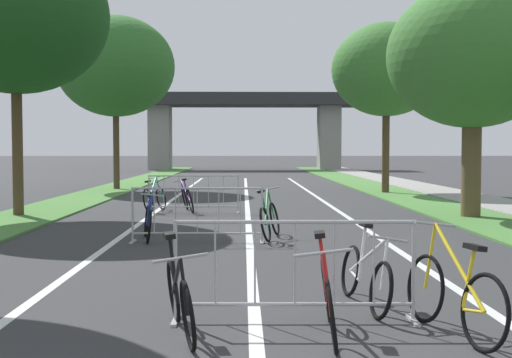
% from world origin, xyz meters
% --- Properties ---
extents(grass_verge_left, '(2.08, 63.26, 0.05)m').
position_xyz_m(grass_verge_left, '(-5.73, 25.88, 0.03)').
color(grass_verge_left, '#477A38').
rests_on(grass_verge_left, ground).
extents(grass_verge_right, '(2.08, 63.26, 0.05)m').
position_xyz_m(grass_verge_right, '(5.73, 25.88, 0.03)').
color(grass_verge_right, '#477A38').
rests_on(grass_verge_right, ground).
extents(sidewalk_path_right, '(2.11, 63.26, 0.08)m').
position_xyz_m(sidewalk_path_right, '(7.83, 25.88, 0.04)').
color(sidewalk_path_right, gray).
rests_on(sidewalk_path_right, ground).
extents(lane_stripe_center, '(0.14, 36.60, 0.01)m').
position_xyz_m(lane_stripe_center, '(0.00, 18.30, 0.00)').
color(lane_stripe_center, silver).
rests_on(lane_stripe_center, ground).
extents(lane_stripe_right_lane, '(0.14, 36.60, 0.01)m').
position_xyz_m(lane_stripe_right_lane, '(2.58, 18.30, 0.00)').
color(lane_stripe_right_lane, silver).
rests_on(lane_stripe_right_lane, ground).
extents(lane_stripe_left_lane, '(0.14, 36.60, 0.01)m').
position_xyz_m(lane_stripe_left_lane, '(-2.58, 18.30, 0.00)').
color(lane_stripe_left_lane, silver).
rests_on(lane_stripe_left_lane, ground).
extents(overpass_bridge, '(19.56, 4.31, 6.30)m').
position_xyz_m(overpass_bridge, '(0.00, 52.28, 4.71)').
color(overpass_bridge, '#2D2D30').
rests_on(overpass_bridge, ground).
extents(tree_left_maple_mid, '(4.78, 4.78, 7.25)m').
position_xyz_m(tree_left_maple_mid, '(-5.98, 15.05, 5.21)').
color(tree_left_maple_mid, '#4C3823').
rests_on(tree_left_maple_mid, ground).
extents(tree_left_cypress_far, '(5.03, 5.03, 7.40)m').
position_xyz_m(tree_left_cypress_far, '(-5.56, 25.94, 5.26)').
color(tree_left_cypress_far, '#4C3823').
rests_on(tree_left_cypress_far, ground).
extents(tree_right_pine_near, '(4.32, 4.32, 5.97)m').
position_xyz_m(tree_right_pine_near, '(5.68, 14.46, 4.11)').
color(tree_right_pine_near, brown).
rests_on(tree_right_pine_near, ground).
extents(tree_right_pine_far, '(4.28, 4.28, 6.68)m').
position_xyz_m(tree_right_pine_far, '(5.48, 23.43, 4.84)').
color(tree_right_pine_far, '#4C3823').
rests_on(tree_right_pine_far, ground).
extents(crowd_barrier_nearest, '(2.51, 0.48, 1.05)m').
position_xyz_m(crowd_barrier_nearest, '(0.41, 4.71, 0.52)').
color(crowd_barrier_nearest, '#ADADB2').
rests_on(crowd_barrier_nearest, ground).
extents(crowd_barrier_second, '(2.51, 0.51, 1.05)m').
position_xyz_m(crowd_barrier_second, '(-0.99, 10.29, 0.52)').
color(crowd_barrier_second, '#ADADB2').
rests_on(crowd_barrier_second, ground).
extents(crowd_barrier_third, '(2.50, 0.44, 1.05)m').
position_xyz_m(crowd_barrier_third, '(-1.48, 15.87, 0.52)').
color(crowd_barrier_third, '#ADADB2').
rests_on(crowd_barrier_third, ground).
extents(bicycle_yellow_0, '(0.53, 1.69, 1.05)m').
position_xyz_m(bicycle_yellow_0, '(1.87, 4.18, 0.39)').
color(bicycle_yellow_0, black).
rests_on(bicycle_yellow_0, ground).
extents(bicycle_green_1, '(0.56, 1.68, 1.01)m').
position_xyz_m(bicycle_green_1, '(0.40, 10.80, 0.38)').
color(bicycle_green_1, black).
rests_on(bicycle_green_1, ground).
extents(bicycle_white_2, '(0.54, 1.71, 0.93)m').
position_xyz_m(bicycle_white_2, '(1.25, 5.32, 0.35)').
color(bicycle_white_2, black).
rests_on(bicycle_white_2, ground).
extents(bicycle_red_3, '(0.52, 1.69, 0.97)m').
position_xyz_m(bicycle_red_3, '(0.68, 4.17, 0.38)').
color(bicycle_red_3, black).
rests_on(bicycle_red_3, ground).
extents(bicycle_black_4, '(0.53, 1.61, 0.96)m').
position_xyz_m(bicycle_black_4, '(-0.73, 4.23, 0.37)').
color(bicycle_black_4, black).
rests_on(bicycle_black_4, ground).
extents(bicycle_teal_5, '(0.55, 1.72, 1.01)m').
position_xyz_m(bicycle_teal_5, '(-2.62, 16.31, 0.38)').
color(bicycle_teal_5, black).
rests_on(bicycle_teal_5, ground).
extents(bicycle_purple_6, '(0.75, 1.77, 0.96)m').
position_xyz_m(bicycle_purple_6, '(-1.70, 16.26, 0.38)').
color(bicycle_purple_6, black).
rests_on(bicycle_purple_6, ground).
extents(bicycle_blue_7, '(0.58, 1.65, 0.95)m').
position_xyz_m(bicycle_blue_7, '(-1.97, 10.68, 0.36)').
color(bicycle_blue_7, black).
rests_on(bicycle_blue_7, ground).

